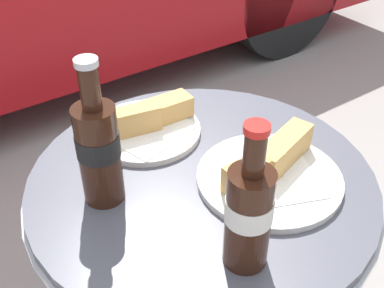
# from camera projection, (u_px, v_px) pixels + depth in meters

# --- Properties ---
(bistro_table) EXTENTS (0.61, 0.61, 0.69)m
(bistro_table) POSITION_uv_depth(u_px,v_px,m) (201.00, 255.00, 0.95)
(bistro_table) COLOR #B7B7BC
(bistro_table) RESTS_ON ground_plane
(cola_bottle_left) EXTENTS (0.07, 0.07, 0.25)m
(cola_bottle_left) POSITION_uv_depth(u_px,v_px,m) (98.00, 149.00, 0.73)
(cola_bottle_left) COLOR #33190F
(cola_bottle_left) RESTS_ON bistro_table
(cola_bottle_right) EXTENTS (0.06, 0.06, 0.23)m
(cola_bottle_right) POSITION_uv_depth(u_px,v_px,m) (249.00, 213.00, 0.63)
(cola_bottle_right) COLOR #33190F
(cola_bottle_right) RESTS_ON bistro_table
(lunch_plate_near) EXTENTS (0.25, 0.25, 0.06)m
(lunch_plate_near) POSITION_uv_depth(u_px,v_px,m) (270.00, 171.00, 0.81)
(lunch_plate_near) COLOR silver
(lunch_plate_near) RESTS_ON bistro_table
(lunch_plate_far) EXTENTS (0.22, 0.21, 0.06)m
(lunch_plate_far) POSITION_uv_depth(u_px,v_px,m) (145.00, 124.00, 0.92)
(lunch_plate_far) COLOR silver
(lunch_plate_far) RESTS_ON bistro_table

